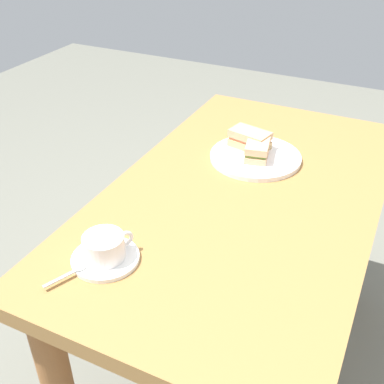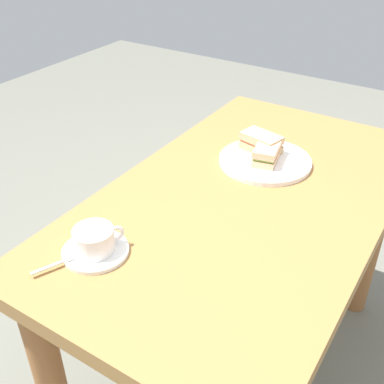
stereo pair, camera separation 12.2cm
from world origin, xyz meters
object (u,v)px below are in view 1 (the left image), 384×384
object	(u,v)px
sandwich_plate	(255,157)
coffee_cup	(105,246)
coffee_saucer	(105,258)
dining_table	(242,230)
spoon	(72,272)
sandwich_back	(250,139)
sandwich_front	(258,148)

from	to	relation	value
sandwich_plate	coffee_cup	size ratio (longest dim) A/B	2.51
coffee_saucer	coffee_cup	distance (m)	0.03
dining_table	coffee_cup	xyz separation A→B (m)	(0.39, -0.18, 0.17)
spoon	sandwich_plate	bearing A→B (deg)	164.79
sandwich_back	spoon	size ratio (longest dim) A/B	1.38
coffee_cup	spoon	xyz separation A→B (m)	(0.07, -0.03, -0.03)
dining_table	sandwich_plate	xyz separation A→B (m)	(-0.18, -0.03, 0.14)
dining_table	sandwich_plate	bearing A→B (deg)	-169.70
sandwich_plate	coffee_cup	distance (m)	0.59
sandwich_back	coffee_saucer	size ratio (longest dim) A/B	0.88
sandwich_plate	coffee_saucer	world-z (taller)	sandwich_plate
sandwich_front	sandwich_plate	bearing A→B (deg)	-122.92
sandwich_front	coffee_saucer	size ratio (longest dim) A/B	0.88
coffee_saucer	spoon	world-z (taller)	spoon
sandwich_plate	coffee_saucer	xyz separation A→B (m)	(0.57, -0.14, -0.00)
sandwich_plate	spoon	xyz separation A→B (m)	(0.65, -0.18, 0.01)
coffee_cup	sandwich_front	bearing A→B (deg)	165.27
sandwich_front	coffee_saucer	distance (m)	0.59
dining_table	sandwich_plate	world-z (taller)	sandwich_plate
sandwich_plate	sandwich_back	xyz separation A→B (m)	(-0.04, -0.03, 0.03)
sandwich_front	spoon	world-z (taller)	sandwich_front
sandwich_front	sandwich_back	distance (m)	0.06
sandwich_front	sandwich_back	bearing A→B (deg)	-136.71
sandwich_back	sandwich_front	bearing A→B (deg)	43.29
coffee_cup	spoon	distance (m)	0.09
spoon	sandwich_back	bearing A→B (deg)	168.30
sandwich_front	coffee_cup	distance (m)	0.59
sandwich_back	coffee_saucer	world-z (taller)	sandwich_back
coffee_saucer	sandwich_back	bearing A→B (deg)	169.79
sandwich_front	coffee_saucer	world-z (taller)	sandwich_front
sandwich_front	spoon	size ratio (longest dim) A/B	1.38
dining_table	spoon	distance (m)	0.53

